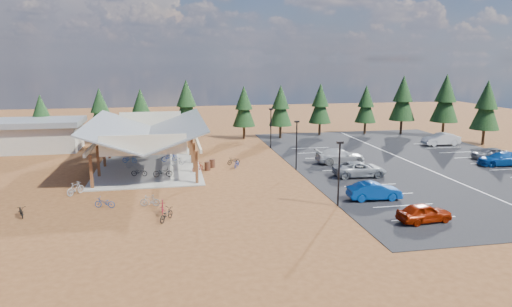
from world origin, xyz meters
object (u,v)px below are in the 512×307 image
object	(u,v)px
bike_5	(177,161)
car_3	(340,156)
lamp_post_1	(297,142)
lamp_post_2	(271,125)
bike_6	(169,157)
car_0	(424,213)
bike_pavilion	(148,130)
car_2	(360,169)
trash_bin_1	(212,163)
bike_7	(179,148)
car_7	(502,159)
trash_bin_0	(207,166)
bike_0	(139,172)
bike_4	(163,172)
car_9	(441,139)
bike_2	(130,159)
bike_16	(234,161)
bike_8	(21,211)
car_8	(490,153)
bike_1	(133,164)
bike_14	(237,164)
bike_15	(198,167)
bike_13	(150,201)
outbuilding	(37,135)
car_1	(374,191)
bike_9	(75,188)
lamp_post_0	(339,169)
bike_11	(163,207)
bike_3	(139,149)
bike_10	(105,203)
bike_12	(166,215)

from	to	relation	value
bike_5	car_3	world-z (taller)	car_3
lamp_post_1	lamp_post_2	distance (m)	12.00
bike_6	car_0	distance (m)	28.73
bike_pavilion	car_2	world-z (taller)	bike_pavilion
trash_bin_1	bike_7	bearing A→B (deg)	110.85
lamp_post_2	car_7	xyz separation A→B (m)	(22.21, -14.29, -2.20)
bike_pavilion	trash_bin_0	xyz separation A→B (m)	(5.99, -3.39, -3.37)
bike_0	car_3	world-z (taller)	car_3
lamp_post_2	bike_4	xyz separation A→B (m)	(-13.51, -12.72, -2.39)
lamp_post_2	car_9	size ratio (longest dim) A/B	1.05
bike_2	bike_7	size ratio (longest dim) A/B	0.95
bike_16	bike_8	bearing A→B (deg)	-77.84
bike_6	car_8	size ratio (longest dim) A/B	0.45
trash_bin_0	car_9	size ratio (longest dim) A/B	0.18
lamp_post_2	bike_1	distance (m)	18.78
bike_14	bike_15	world-z (taller)	bike_15
car_0	car_7	size ratio (longest dim) A/B	0.78
bike_8	car_8	size ratio (longest dim) A/B	0.41
bike_13	car_8	distance (m)	38.88
car_0	car_8	world-z (taller)	car_8
bike_0	car_9	world-z (taller)	car_9
lamp_post_2	car_3	world-z (taller)	lamp_post_2
trash_bin_1	bike_6	size ratio (longest dim) A/B	0.50
bike_pavilion	lamp_post_1	distance (m)	15.83
bike_14	bike_pavilion	bearing A→B (deg)	-173.17
outbuilding	bike_2	xyz separation A→B (m)	(11.87, -9.86, -1.50)
bike_0	car_1	size ratio (longest dim) A/B	0.36
bike_6	bike_9	bearing A→B (deg)	127.58
outbuilding	bike_5	bearing A→B (deg)	-35.15
trash_bin_0	bike_7	world-z (taller)	bike_7
car_9	car_7	bearing A→B (deg)	-1.66
bike_15	car_3	xyz separation A→B (m)	(15.61, 0.82, 0.34)
lamp_post_2	trash_bin_0	bearing A→B (deg)	-130.94
bike_8	bike_13	bearing A→B (deg)	-18.64
lamp_post_0	lamp_post_2	world-z (taller)	same
outbuilding	bike_11	size ratio (longest dim) A/B	6.58
bike_4	car_2	distance (m)	19.10
bike_14	car_2	world-z (taller)	car_2
bike_3	bike_10	size ratio (longest dim) A/B	1.05
lamp_post_2	bike_2	size ratio (longest dim) A/B	3.16
lamp_post_0	bike_1	xyz separation A→B (m)	(-16.57, 15.49, -2.39)
bike_1	car_2	bearing A→B (deg)	-90.53
bike_0	lamp_post_0	bearing A→B (deg)	-113.62
bike_8	lamp_post_1	bearing A→B (deg)	0.07
bike_pavilion	bike_8	size ratio (longest dim) A/B	11.71
bike_4	bike_7	world-z (taller)	bike_7
bike_6	car_7	xyz separation A→B (m)	(35.06, -8.51, 0.19)
bike_3	bike_8	xyz separation A→B (m)	(-7.03, -21.59, -0.17)
bike_3	car_3	xyz separation A→B (m)	(22.07, -9.50, 0.23)
bike_7	bike_12	xyz separation A→B (m)	(-1.46, -24.24, -0.16)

